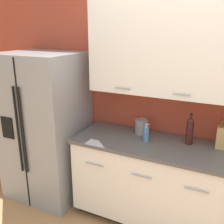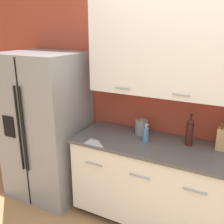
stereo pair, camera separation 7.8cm
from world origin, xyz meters
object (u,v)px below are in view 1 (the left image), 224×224
wine_bottle (190,130)px  steel_canister (141,127)px  refrigerator (45,127)px  knife_block (224,137)px  soap_dispenser (146,134)px

wine_bottle → steel_canister: bearing=174.8°
refrigerator → steel_canister: bearing=11.1°
knife_block → refrigerator: bearing=-173.6°
steel_canister → knife_block: bearing=-0.3°
refrigerator → knife_block: bearing=6.4°
wine_bottle → refrigerator: bearing=-173.9°
knife_block → wine_bottle: bearing=-172.1°
knife_block → wine_bottle: (-0.30, -0.04, 0.03)m
steel_canister → soap_dispenser: bearing=-56.6°
knife_block → soap_dispenser: 0.72m
refrigerator → wine_bottle: (1.63, 0.17, 0.18)m
knife_block → steel_canister: (-0.81, 0.00, -0.03)m
refrigerator → knife_block: refrigerator is taller
knife_block → wine_bottle: wine_bottle is taller
refrigerator → steel_canister: refrigerator is taller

